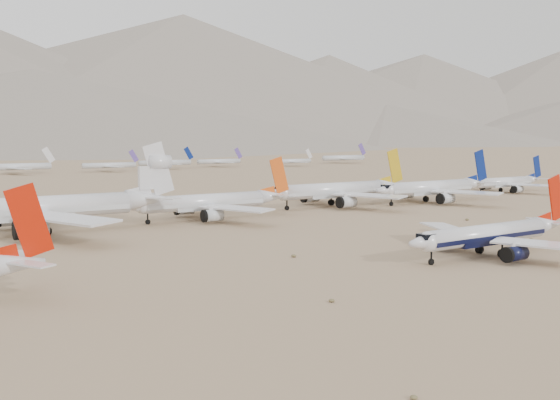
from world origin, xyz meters
name	(u,v)px	position (x,y,z in m)	size (l,w,h in m)	color
ground	(462,253)	(0.00, 0.00, 0.00)	(7000.00, 7000.00, 0.00)	#937655
main_airliner	(493,234)	(2.99, -4.89, 4.12)	(42.50, 41.52, 15.00)	silver
row2_navy_widebody	(434,188)	(65.18, 68.09, 5.04)	(50.74, 49.62, 18.05)	silver
row2_gold_tail	(339,190)	(30.50, 76.97, 5.20)	(52.26, 51.11, 18.61)	silver
row2_orange_tail	(212,202)	(-18.75, 71.33, 4.74)	(47.39, 46.36, 16.90)	silver
row2_white_trijet	(49,207)	(-62.26, 70.22, 6.23)	(60.72, 59.34, 21.52)	silver
row2_blue_far	(507,182)	(118.92, 78.82, 4.10)	(41.38, 40.46, 14.71)	silver
distant_storage_row	(19,167)	(-24.03, 311.25, 4.34)	(522.43, 56.82, 14.26)	silver
foothills	(221,114)	(526.68, 1100.00, 67.15)	(4637.50, 1395.00, 155.00)	slate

